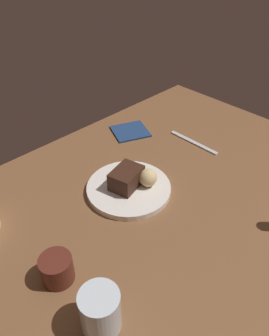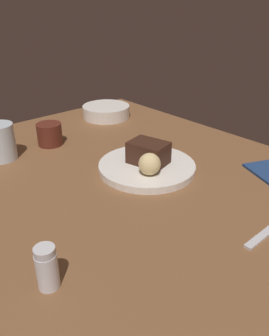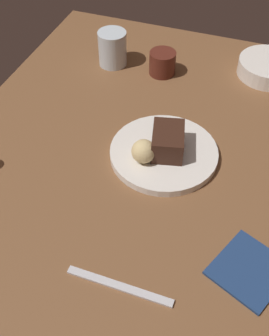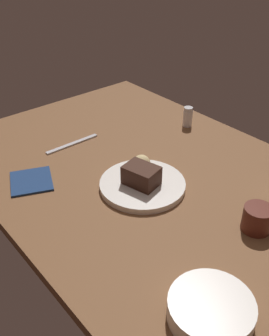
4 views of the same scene
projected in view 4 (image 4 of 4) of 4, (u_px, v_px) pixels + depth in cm
name	position (u px, v px, depth cm)	size (l,w,h in cm)	color
dining_table	(144.00, 175.00, 114.10)	(120.00, 84.00, 3.00)	brown
dessert_plate	(142.00, 185.00, 106.06)	(23.63, 23.63, 1.71)	white
chocolate_cake_slice	(141.00, 175.00, 103.61)	(9.09, 6.63, 5.37)	#381E14
bread_roll	(141.00, 164.00, 108.68)	(5.12, 5.12, 5.12)	#DBC184
salt_shaker	(188.00, 117.00, 135.43)	(3.25, 3.25, 7.08)	silver
side_bowl	(211.00, 310.00, 71.19)	(16.26, 16.26, 4.15)	white
coffee_cup	(257.00, 219.00, 90.82)	(7.03, 7.03, 6.27)	#562319
butter_knife	(72.00, 144.00, 126.02)	(19.00, 1.40, 0.50)	silver
folded_napkin	(31.00, 181.00, 108.46)	(12.03, 11.31, 0.60)	navy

